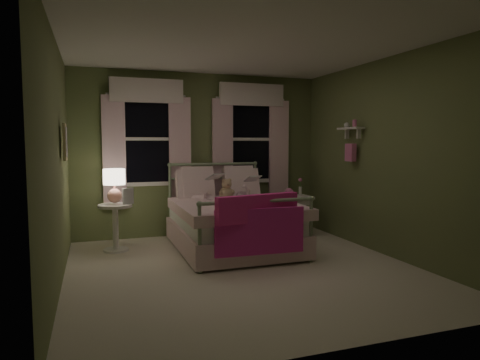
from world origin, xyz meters
name	(u,v)px	position (x,y,z in m)	size (l,w,h in m)	color
room_shell	(244,159)	(0.00, 0.00, 1.30)	(4.20, 4.20, 4.20)	white
bed	(232,221)	(0.18, 1.01, 0.38)	(1.58, 2.04, 1.18)	white
pink_throw	(259,218)	(0.18, -0.02, 0.61)	(1.10, 0.32, 0.71)	#E82D8C
child_left	(205,177)	(-0.10, 1.43, 0.99)	(0.30, 0.20, 0.83)	#F7D1DD
child_right	(241,178)	(0.46, 1.43, 0.96)	(0.38, 0.30, 0.79)	#F7D1DD
book_left	(209,180)	(-0.10, 1.18, 0.96)	(0.20, 0.27, 0.03)	beige
book_right	(246,182)	(0.46, 1.18, 0.92)	(0.20, 0.27, 0.02)	beige
teddy_bear	(226,191)	(0.18, 1.27, 0.79)	(0.24, 0.21, 0.33)	tan
nightstand_left	(115,221)	(-1.39, 1.38, 0.42)	(0.46, 0.46, 0.65)	white
table_lamp	(114,182)	(-1.39, 1.38, 0.95)	(0.29, 0.29, 0.47)	#DD9582
book_nightstand	(123,204)	(-1.29, 1.30, 0.66)	(0.16, 0.22, 0.02)	beige
nightstand_right	(295,202)	(1.35, 1.40, 0.55)	(0.50, 0.40, 0.64)	white
pink_toy	(289,193)	(1.25, 1.39, 0.71)	(0.14, 0.18, 0.14)	pink
bud_vase	(300,187)	(1.47, 1.45, 0.79)	(0.06, 0.06, 0.28)	white
window_left	(147,134)	(-0.85, 2.03, 1.62)	(1.34, 0.13, 1.96)	black
window_right	(251,135)	(0.85, 2.03, 1.62)	(1.34, 0.13, 1.96)	black
wall_shelf	(351,141)	(1.90, 0.70, 1.52)	(0.15, 0.50, 0.60)	white
framed_picture	(65,142)	(-1.95, 0.60, 1.50)	(0.03, 0.32, 0.42)	beige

